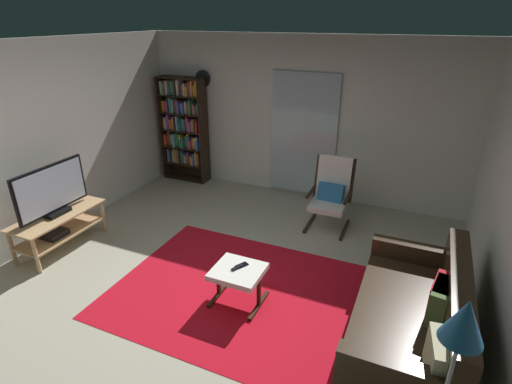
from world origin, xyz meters
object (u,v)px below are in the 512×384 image
ottoman (238,275)px  floor_lamp_by_sofa (460,340)px  television (52,191)px  leather_sofa (414,321)px  lounge_armchair (331,191)px  tv_remote (237,267)px  tv_stand (58,226)px  wall_clock (203,78)px  bookshelf_near_tv (184,126)px  cell_phone (242,265)px

ottoman → floor_lamp_by_sofa: size_ratio=0.34×
television → floor_lamp_by_sofa: floor_lamp_by_sofa is taller
television → ottoman: size_ratio=1.96×
leather_sofa → television: bearing=-179.9°
lounge_armchair → tv_remote: 2.14m
tv_stand → floor_lamp_by_sofa: (4.54, -1.23, 0.96)m
tv_remote → lounge_armchair: bearing=101.4°
lounge_armchair → floor_lamp_by_sofa: bearing=-66.3°
leather_sofa → wall_clock: (-3.84, 2.90, 1.55)m
tv_stand → floor_lamp_by_sofa: bearing=-15.2°
tv_stand → ottoman: size_ratio=2.29×
bookshelf_near_tv → cell_phone: (2.47, -2.74, -0.60)m
cell_phone → bookshelf_near_tv: bearing=160.8°
leather_sofa → wall_clock: 5.06m
television → leather_sofa: television is taller
tv_stand → wall_clock: 3.35m
tv_stand → tv_remote: size_ratio=8.31×
tv_remote → wall_clock: 3.88m
ottoman → floor_lamp_by_sofa: (1.91, -1.20, 0.94)m
cell_phone → floor_lamp_by_sofa: bearing=-5.1°
bookshelf_near_tv → floor_lamp_by_sofa: size_ratio=1.22×
bookshelf_near_tv → floor_lamp_by_sofa: bearing=-42.6°
leather_sofa → ottoman: 1.75m
lounge_armchair → floor_lamp_by_sofa: (1.44, -3.29, 0.75)m
bookshelf_near_tv → lounge_armchair: (2.93, -0.72, -0.48)m
wall_clock → leather_sofa: bearing=-37.1°
bookshelf_near_tv → floor_lamp_by_sofa: bookshelf_near_tv is taller
wall_clock → floor_lamp_by_sofa: bearing=-46.2°
tv_stand → television: (0.00, 0.02, 0.49)m
lounge_armchair → tv_stand: bearing=-146.3°
television → tv_remote: size_ratio=7.11×
tv_stand → television: size_ratio=1.17×
bookshelf_near_tv → lounge_armchair: size_ratio=1.84×
ottoman → floor_lamp_by_sofa: bearing=-32.2°
lounge_armchair → wall_clock: bearing=161.2°
floor_lamp_by_sofa → television: bearing=164.6°
tv_stand → television: television is taller
tv_stand → wall_clock: size_ratio=4.13×
cell_phone → tv_remote: bearing=-82.7°
leather_sofa → tv_remote: bearing=-178.6°
television → cell_phone: television is taller
bookshelf_near_tv → tv_remote: bearing=-48.8°
tv_stand → lounge_armchair: bearing=33.7°
television → bookshelf_near_tv: 2.77m
lounge_armchair → ottoman: bearing=-102.5°
bookshelf_near_tv → wall_clock: size_ratio=6.47×
bookshelf_near_tv → leather_sofa: 5.08m
ottoman → floor_lamp_by_sofa: floor_lamp_by_sofa is taller
tv_remote → ottoman: bearing=-26.2°
television → leather_sofa: size_ratio=0.55×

